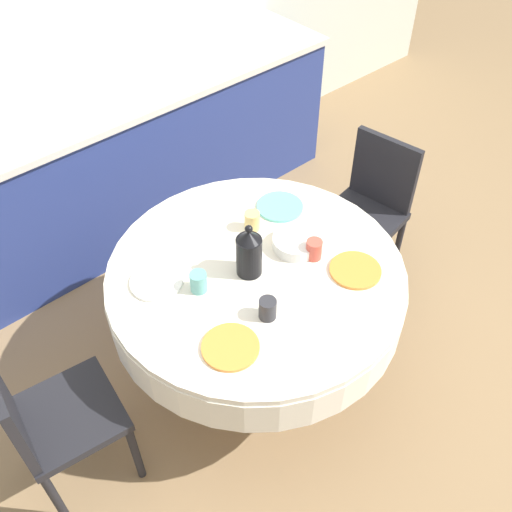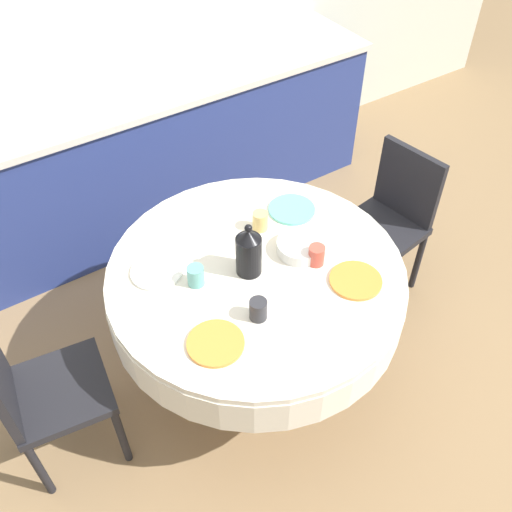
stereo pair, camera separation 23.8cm
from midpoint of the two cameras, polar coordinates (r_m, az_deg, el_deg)
The scene contains 16 objects.
ground_plane at distance 3.04m, azimuth -2.29°, elevation -11.50°, with size 12.00×12.00×0.00m, color #8E704C.
wall_back at distance 3.50m, azimuth -23.22°, elevation 21.02°, with size 7.00×0.05×2.60m.
kitchen_counter at distance 3.61m, azimuth -17.38°, elevation 7.80°, with size 3.24×0.64×0.93m.
dining_table at distance 2.53m, azimuth -2.70°, elevation -3.42°, with size 1.30×1.30×0.77m.
chair_left at distance 3.22m, azimuth 9.21°, elevation 4.95°, with size 0.46×0.46×0.87m.
chair_right at distance 2.52m, azimuth -22.76°, elevation -14.80°, with size 0.45×0.45×0.87m.
plate_near_left at distance 2.18m, azimuth -5.75°, elevation -9.22°, with size 0.22×0.22×0.01m, color orange.
cup_near_left at distance 2.23m, azimuth -1.89°, elevation -5.46°, with size 0.07×0.07×0.09m, color #28282D.
plate_near_right at distance 2.44m, azimuth 7.17°, elevation -1.56°, with size 0.22×0.22×0.01m, color orange.
cup_near_right at distance 2.46m, azimuth 3.08°, elevation 0.53°, with size 0.07×0.07×0.09m, color #CC4C3D.
plate_far_left at distance 2.44m, azimuth -12.70°, elevation -2.65°, with size 0.22×0.22×0.01m, color white.
cup_far_left at distance 2.35m, azimuth -8.67°, elevation -2.72°, with size 0.07×0.07×0.09m, color #5BA39E.
plate_far_right at distance 2.73m, azimuth -0.09°, elevation 4.84°, with size 0.22×0.22×0.01m, color #60BCB7.
cup_far_right at distance 2.60m, azimuth -3.02°, elevation 3.41°, with size 0.07×0.07×0.09m, color #DBB766.
coffee_carafe at distance 2.35m, azimuth -3.60°, elevation 0.19°, with size 0.11×0.11×0.26m.
fruit_bowl at distance 2.52m, azimuth 1.34°, elevation 1.25°, with size 0.21×0.21×0.05m, color silver.
Camera 1 is at (-1.11, -1.27, 2.53)m, focal length 40.00 mm.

